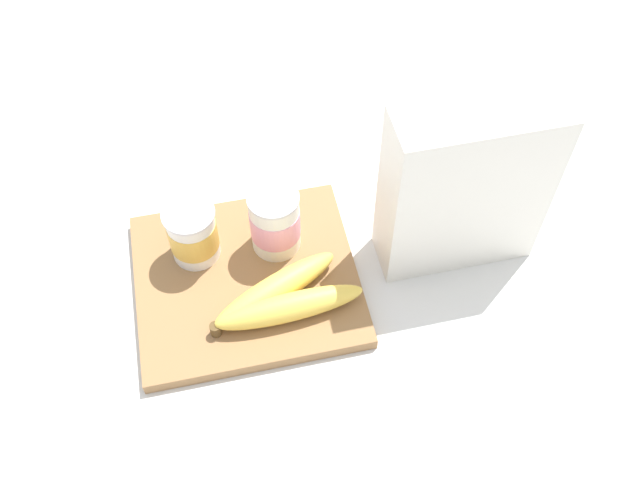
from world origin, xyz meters
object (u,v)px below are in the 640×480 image
Objects in this scene: cereal_box at (464,186)px; yogurt_cup_front at (193,233)px; cutting_board at (247,280)px; yogurt_cup_back at (275,221)px; banana_bunch at (283,299)px.

cereal_box is 0.35m from yogurt_cup_front.
cutting_board is 3.37× the size of yogurt_cup_front.
cutting_board is 0.30m from cereal_box.
cereal_box reaches higher than yogurt_cup_front.
cereal_box is 2.60× the size of yogurt_cup_back.
cutting_board is 1.14× the size of cereal_box.
yogurt_cup_front is 0.11m from yogurt_cup_back.
yogurt_cup_front is at bearing 175.86° from yogurt_cup_back.
yogurt_cup_back is at bearing -4.14° from yogurt_cup_front.
cutting_board is 1.46× the size of banana_bunch.
banana_bunch is (-0.24, -0.06, -0.09)m from cereal_box.
banana_bunch is at bearing -95.58° from yogurt_cup_back.
yogurt_cup_front is (-0.34, 0.05, -0.06)m from cereal_box.
yogurt_cup_back is at bearing 42.24° from cutting_board.
yogurt_cup_back reaches higher than cutting_board.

